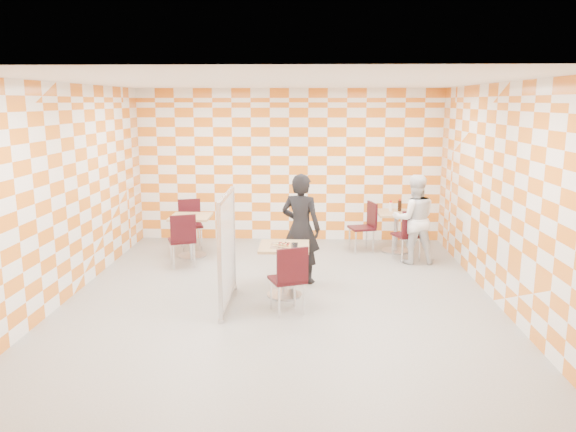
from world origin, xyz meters
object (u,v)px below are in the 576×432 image
(chair_empty_far, at_px, (190,220))
(chair_second_front, at_px, (410,231))
(man_dark, at_px, (301,229))
(chair_empty_near, at_px, (183,236))
(empty_table, at_px, (191,229))
(chair_main_front, at_px, (290,275))
(second_table, at_px, (396,225))
(sport_bottle, at_px, (391,206))
(chair_second_side, at_px, (366,223))
(man_white, at_px, (414,219))
(partition, at_px, (227,249))
(main_table, at_px, (284,262))
(soda_bottle, at_px, (400,206))

(chair_empty_far, bearing_deg, chair_second_front, -11.48)
(man_dark, bearing_deg, chair_empty_near, 0.00)
(chair_empty_near, xyz_separation_m, chair_empty_far, (-0.15, 1.33, 0.00))
(chair_empty_near, bearing_deg, empty_table, 90.28)
(chair_main_front, bearing_deg, second_table, 59.97)
(chair_empty_far, distance_m, sport_bottle, 3.78)
(chair_second_side, height_order, man_white, man_white)
(empty_table, xyz_separation_m, chair_main_front, (1.86, -2.76, 0.04))
(chair_empty_far, bearing_deg, chair_main_front, -59.34)
(chair_empty_near, height_order, man_dark, man_dark)
(chair_main_front, relative_size, partition, 0.60)
(chair_empty_far, xyz_separation_m, man_white, (4.06, -0.86, 0.22))
(main_table, height_order, empty_table, same)
(main_table, distance_m, man_dark, 0.78)
(main_table, xyz_separation_m, sport_bottle, (1.86, 2.60, 0.33))
(chair_empty_near, xyz_separation_m, partition, (1.00, -1.73, 0.25))
(chair_main_front, xyz_separation_m, chair_second_side, (1.31, 3.22, 0.00))
(chair_empty_far, bearing_deg, main_table, -54.46)
(man_dark, bearing_deg, soda_bottle, -114.23)
(man_white, bearing_deg, partition, 34.79)
(chair_main_front, distance_m, partition, 0.95)
(partition, bearing_deg, soda_bottle, 47.05)
(chair_second_side, bearing_deg, chair_second_front, -44.01)
(second_table, xyz_separation_m, chair_second_front, (0.13, -0.66, 0.04))
(second_table, height_order, sport_bottle, sport_bottle)
(man_white, relative_size, soda_bottle, 6.68)
(chair_second_front, relative_size, soda_bottle, 4.02)
(chair_second_front, distance_m, man_dark, 2.23)
(second_table, distance_m, chair_empty_far, 3.87)
(chair_main_front, xyz_separation_m, chair_empty_far, (-2.00, 3.38, 0.00))
(second_table, distance_m, chair_second_front, 0.67)
(chair_second_side, distance_m, man_dark, 2.21)
(chair_empty_far, height_order, man_white, man_white)
(second_table, distance_m, soda_bottle, 0.36)
(man_dark, xyz_separation_m, sport_bottle, (1.64, 1.93, -0.01))
(partition, distance_m, man_white, 3.64)
(sport_bottle, bearing_deg, chair_empty_far, 179.01)
(second_table, bearing_deg, chair_second_side, 179.99)
(chair_second_front, bearing_deg, chair_empty_near, -172.40)
(second_table, relative_size, chair_empty_near, 0.81)
(chair_main_front, distance_m, chair_empty_far, 3.93)
(partition, distance_m, sport_bottle, 3.97)
(partition, xyz_separation_m, soda_bottle, (2.78, 2.99, 0.06))
(empty_table, distance_m, soda_bottle, 3.84)
(sport_bottle, bearing_deg, man_white, -70.02)
(main_table, distance_m, partition, 0.90)
(sport_bottle, bearing_deg, chair_empty_near, -160.80)
(chair_second_side, bearing_deg, chair_empty_far, 177.32)
(chair_empty_far, relative_size, man_dark, 0.55)
(chair_empty_near, xyz_separation_m, man_dark, (1.98, -0.67, 0.30))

